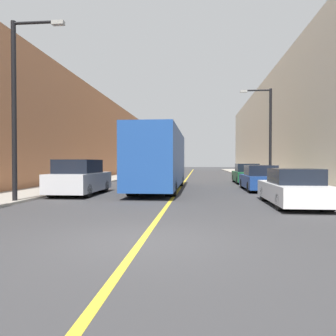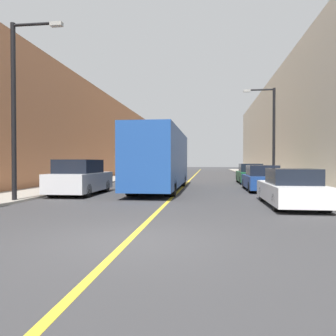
% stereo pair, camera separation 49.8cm
% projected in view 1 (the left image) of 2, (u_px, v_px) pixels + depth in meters
% --- Properties ---
extents(ground_plane, '(200.00, 200.00, 0.00)m').
position_uv_depth(ground_plane, '(141.00, 241.00, 7.06)').
color(ground_plane, '#38383A').
extents(sidewalk_left, '(3.14, 72.00, 0.11)m').
position_uv_depth(sidewalk_left, '(121.00, 176.00, 37.64)').
color(sidewalk_left, '#9E998E').
rests_on(sidewalk_left, ground).
extents(sidewalk_right, '(3.14, 72.00, 0.11)m').
position_uv_depth(sidewalk_right, '(257.00, 177.00, 36.20)').
color(sidewalk_right, '#9E998E').
rests_on(sidewalk_right, ground).
extents(building_row_left, '(4.00, 72.00, 9.11)m').
position_uv_depth(building_row_left, '(91.00, 137.00, 37.89)').
color(building_row_left, '#B2724C').
rests_on(building_row_left, ground).
extents(building_row_right, '(4.00, 72.00, 11.85)m').
position_uv_depth(building_row_right, '(291.00, 123.00, 35.75)').
color(building_row_right, beige).
rests_on(building_row_right, ground).
extents(road_center_line, '(0.16, 72.00, 0.01)m').
position_uv_depth(road_center_line, '(188.00, 177.00, 36.92)').
color(road_center_line, gold).
rests_on(road_center_line, ground).
extents(bus, '(2.45, 11.02, 3.55)m').
position_uv_depth(bus, '(160.00, 159.00, 19.64)').
color(bus, '#1E4793').
rests_on(bus, ground).
extents(parked_suv_left, '(2.04, 4.73, 1.83)m').
position_uv_depth(parked_suv_left, '(80.00, 178.00, 17.03)').
color(parked_suv_left, silver).
rests_on(parked_suv_left, ground).
extents(car_right_near, '(1.89, 4.64, 1.46)m').
position_uv_depth(car_right_near, '(293.00, 189.00, 12.72)').
color(car_right_near, silver).
rests_on(car_right_near, ground).
extents(car_right_mid, '(1.86, 4.73, 1.51)m').
position_uv_depth(car_right_mid, '(260.00, 179.00, 19.54)').
color(car_right_mid, navy).
rests_on(car_right_mid, ground).
extents(car_right_far, '(1.85, 4.56, 1.57)m').
position_uv_depth(car_right_far, '(246.00, 174.00, 26.00)').
color(car_right_far, '#145128').
rests_on(car_right_far, ground).
extents(street_lamp_left, '(2.27, 0.24, 7.40)m').
position_uv_depth(street_lamp_left, '(18.00, 99.00, 13.51)').
color(street_lamp_left, black).
rests_on(street_lamp_left, sidewalk_left).
extents(street_lamp_right, '(2.27, 0.24, 6.90)m').
position_uv_depth(street_lamp_right, '(268.00, 130.00, 23.72)').
color(street_lamp_right, black).
rests_on(street_lamp_right, sidewalk_right).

